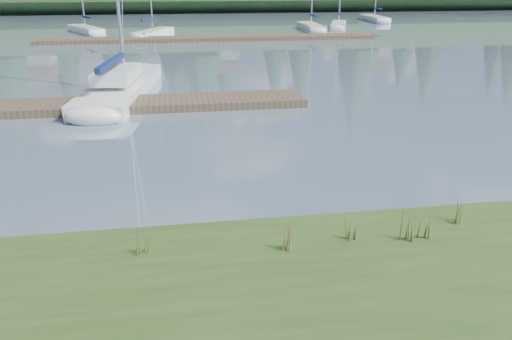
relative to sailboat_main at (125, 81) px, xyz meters
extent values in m
plane|color=gray|center=(3.02, 17.87, -0.42)|extent=(200.00, 200.00, 0.00)
cube|color=white|center=(-0.09, -0.72, -0.20)|extent=(3.08, 8.93, 0.70)
ellipsoid|color=white|center=(0.46, 3.62, -0.20)|extent=(2.19, 2.61, 0.70)
cube|color=#0E1F4C|center=(-0.25, -2.00, 1.13)|extent=(0.70, 3.97, 0.20)
cube|color=white|center=(-0.15, -1.22, 0.53)|extent=(1.78, 3.33, 0.45)
cube|color=#4C3D2C|center=(-0.98, -3.13, -0.27)|extent=(16.00, 2.00, 0.30)
cube|color=#4C3D2C|center=(5.02, 17.87, -0.27)|extent=(26.00, 2.20, 0.30)
cube|color=white|center=(-5.44, 24.97, -0.20)|extent=(3.98, 6.17, 0.70)
ellipsoid|color=white|center=(-6.80, 27.74, -0.20)|extent=(1.95, 2.11, 0.70)
cube|color=#0E1F4C|center=(-5.07, 24.21, 0.98)|extent=(1.26, 2.30, 0.20)
cube|color=white|center=(0.49, 21.20, -0.20)|extent=(3.42, 5.67, 0.70)
ellipsoid|color=white|center=(1.61, 23.78, -0.20)|extent=(1.74, 1.90, 0.70)
cube|color=#0E1F4C|center=(0.18, 20.50, 0.98)|extent=(1.08, 2.13, 0.20)
cube|color=white|center=(14.70, 24.26, -0.20)|extent=(1.89, 6.67, 0.70)
ellipsoid|color=white|center=(14.90, 27.55, -0.20)|extent=(1.54, 1.88, 0.70)
cube|color=#0E1F4C|center=(14.65, 23.36, 0.98)|extent=(0.36, 2.63, 0.20)
cube|color=white|center=(17.82, 25.75, -0.20)|extent=(3.16, 5.86, 0.70)
ellipsoid|color=white|center=(18.79, 28.46, -0.20)|extent=(1.71, 1.90, 0.70)
cube|color=#0E1F4C|center=(17.56, 25.01, 0.98)|extent=(0.96, 2.22, 0.20)
cube|color=white|center=(24.34, 33.19, -0.20)|extent=(1.98, 6.83, 0.70)
ellipsoid|color=white|center=(24.57, 36.56, -0.20)|extent=(1.59, 1.93, 0.70)
cube|color=#0E1F4C|center=(24.28, 32.28, 0.98)|extent=(0.38, 2.69, 0.20)
cone|color=#475B23|center=(3.82, -14.79, 0.24)|extent=(0.03, 0.03, 0.61)
cone|color=brown|center=(3.93, -14.86, 0.18)|extent=(0.03, 0.03, 0.49)
cone|color=#475B23|center=(3.88, -14.76, 0.27)|extent=(0.03, 0.03, 0.67)
cone|color=brown|center=(3.96, -14.82, 0.15)|extent=(0.03, 0.03, 0.43)
cone|color=#475B23|center=(3.84, -14.87, 0.21)|extent=(0.03, 0.03, 0.55)
cone|color=#475B23|center=(4.97, -14.68, 0.15)|extent=(0.03, 0.03, 0.43)
cone|color=brown|center=(5.08, -14.75, 0.10)|extent=(0.03, 0.03, 0.34)
cone|color=#475B23|center=(5.03, -14.65, 0.17)|extent=(0.03, 0.03, 0.47)
cone|color=brown|center=(5.11, -14.71, 0.08)|extent=(0.03, 0.03, 0.30)
cone|color=#475B23|center=(4.99, -14.76, 0.12)|extent=(0.03, 0.03, 0.39)
cone|color=#475B23|center=(5.93, -14.82, 0.22)|extent=(0.03, 0.03, 0.58)
cone|color=brown|center=(6.04, -14.89, 0.16)|extent=(0.03, 0.03, 0.46)
cone|color=#475B23|center=(5.99, -14.79, 0.25)|extent=(0.03, 0.03, 0.64)
cone|color=brown|center=(6.07, -14.85, 0.13)|extent=(0.03, 0.03, 0.41)
cone|color=#475B23|center=(5.95, -14.90, 0.19)|extent=(0.03, 0.03, 0.52)
cone|color=#475B23|center=(1.47, -14.57, 0.21)|extent=(0.03, 0.03, 0.56)
cone|color=brown|center=(1.58, -14.64, 0.15)|extent=(0.03, 0.03, 0.45)
cone|color=#475B23|center=(1.53, -14.54, 0.24)|extent=(0.03, 0.03, 0.62)
cone|color=brown|center=(1.61, -14.60, 0.13)|extent=(0.03, 0.03, 0.39)
cone|color=#475B23|center=(1.49, -14.65, 0.18)|extent=(0.03, 0.03, 0.50)
cone|color=#475B23|center=(6.24, -14.81, 0.16)|extent=(0.03, 0.03, 0.47)
cone|color=brown|center=(6.35, -14.88, 0.12)|extent=(0.03, 0.03, 0.37)
cone|color=#475B23|center=(6.30, -14.78, 0.19)|extent=(0.03, 0.03, 0.51)
cone|color=brown|center=(6.38, -14.84, 0.09)|extent=(0.03, 0.03, 0.33)
cone|color=#475B23|center=(6.26, -14.89, 0.14)|extent=(0.03, 0.03, 0.42)
cone|color=#475B23|center=(7.13, -14.34, 0.18)|extent=(0.03, 0.03, 0.51)
cone|color=brown|center=(7.24, -14.41, 0.13)|extent=(0.03, 0.03, 0.40)
cone|color=#475B23|center=(7.19, -14.31, 0.21)|extent=(0.03, 0.03, 0.56)
cone|color=brown|center=(7.27, -14.37, 0.11)|extent=(0.03, 0.03, 0.35)
cone|color=#475B23|center=(7.15, -14.42, 0.16)|extent=(0.03, 0.03, 0.46)
cube|color=#33281C|center=(3.02, -13.73, -0.35)|extent=(60.00, 0.50, 0.14)
camera|label=1|loc=(2.23, -21.95, 4.18)|focal=35.00mm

